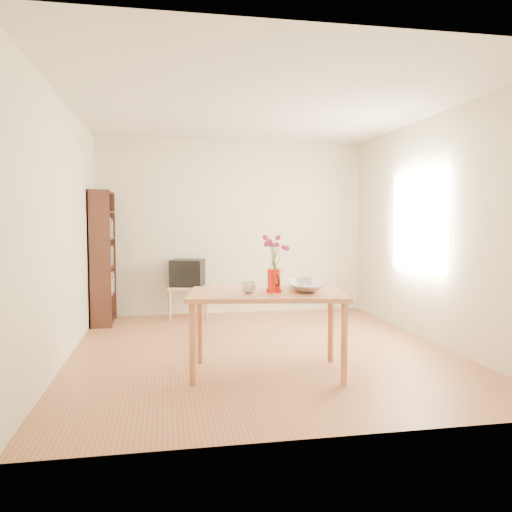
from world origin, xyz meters
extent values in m
plane|color=#995936|center=(0.00, 0.00, 0.00)|extent=(4.50, 4.50, 0.00)
plane|color=white|center=(0.00, 0.00, 2.60)|extent=(4.50, 4.50, 0.00)
plane|color=beige|center=(0.00, 2.25, 1.30)|extent=(4.00, 0.00, 4.00)
plane|color=beige|center=(0.00, -2.25, 1.30)|extent=(4.00, 0.00, 4.00)
plane|color=beige|center=(-2.00, 0.00, 1.30)|extent=(0.00, 4.50, 4.50)
plane|color=beige|center=(2.00, 0.00, 1.30)|extent=(0.00, 4.50, 4.50)
plane|color=white|center=(1.98, 0.30, 1.40)|extent=(0.00, 1.30, 1.30)
cube|color=#AC613B|center=(-0.11, -0.83, 0.73)|extent=(1.52, 1.02, 0.04)
cylinder|color=#AC613B|center=(-0.80, -1.07, 0.35)|extent=(0.06, 0.06, 0.71)
cylinder|color=#AC613B|center=(0.47, -1.28, 0.35)|extent=(0.06, 0.06, 0.71)
cylinder|color=#AC613B|center=(-0.69, -0.39, 0.35)|extent=(0.06, 0.06, 0.71)
cylinder|color=#AC613B|center=(0.59, -0.60, 0.35)|extent=(0.06, 0.06, 0.71)
cube|color=tan|center=(-0.70, 1.97, 0.45)|extent=(0.60, 0.45, 0.03)
cylinder|color=tan|center=(-0.96, 1.78, 0.22)|extent=(0.04, 0.04, 0.43)
cylinder|color=tan|center=(-0.44, 1.78, 0.22)|extent=(0.04, 0.04, 0.43)
cylinder|color=tan|center=(-0.96, 2.15, 0.22)|extent=(0.04, 0.04, 0.43)
cylinder|color=tan|center=(-0.44, 2.15, 0.22)|extent=(0.04, 0.04, 0.43)
cube|color=black|center=(-1.85, 1.41, 0.90)|extent=(0.28, 0.02, 1.80)
cube|color=black|center=(-1.85, 2.09, 0.90)|extent=(0.28, 0.03, 1.80)
cube|color=black|center=(-1.98, 1.75, 0.90)|extent=(0.02, 0.70, 1.80)
cube|color=black|center=(-1.85, 1.75, 0.04)|extent=(0.27, 0.65, 0.02)
cube|color=black|center=(-1.85, 1.75, 0.40)|extent=(0.27, 0.65, 0.02)
cube|color=black|center=(-1.85, 1.75, 0.78)|extent=(0.27, 0.65, 0.02)
cube|color=black|center=(-1.85, 1.75, 1.16)|extent=(0.27, 0.65, 0.02)
cube|color=black|center=(-1.85, 1.75, 1.52)|extent=(0.27, 0.65, 0.02)
cube|color=black|center=(-1.85, 1.75, 1.78)|extent=(0.27, 0.65, 0.02)
cylinder|color=red|center=(-0.04, -0.83, 0.85)|extent=(0.12, 0.12, 0.20)
cylinder|color=red|center=(-0.04, -0.83, 0.76)|extent=(0.14, 0.14, 0.02)
cylinder|color=red|center=(-0.04, -0.83, 0.96)|extent=(0.13, 0.13, 0.01)
cone|color=red|center=(-0.05, -0.89, 0.93)|extent=(0.05, 0.07, 0.06)
torus|color=black|center=(-0.03, -0.76, 0.86)|extent=(0.03, 0.10, 0.10)
imported|color=white|center=(-0.28, -0.86, 0.80)|extent=(0.14, 0.14, 0.10)
imported|color=white|center=(0.28, -0.73, 0.97)|extent=(0.53, 0.53, 0.44)
imported|color=white|center=(0.24, -0.73, 0.93)|extent=(0.10, 0.10, 0.07)
imported|color=white|center=(0.32, -0.71, 0.93)|extent=(0.08, 0.08, 0.07)
cube|color=black|center=(-0.70, 1.97, 0.65)|extent=(0.53, 0.51, 0.38)
cube|color=black|center=(-0.70, 2.04, 0.67)|extent=(0.36, 0.30, 0.27)
cube|color=black|center=(-0.70, 1.76, 0.67)|extent=(0.33, 0.10, 0.27)
camera|label=1|loc=(-1.01, -5.24, 1.39)|focal=35.00mm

